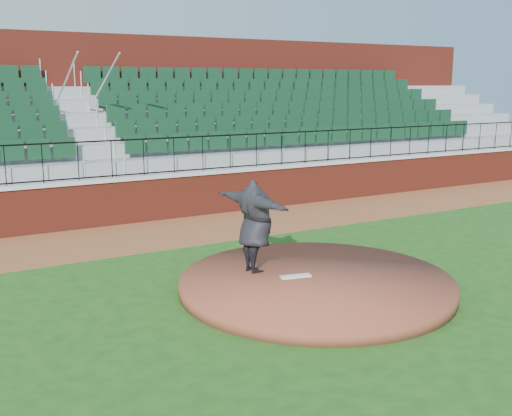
# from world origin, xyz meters

# --- Properties ---
(ground) EXTENTS (90.00, 90.00, 0.00)m
(ground) POSITION_xyz_m (0.00, 0.00, 0.00)
(ground) COLOR #1D4B15
(ground) RESTS_ON ground
(warning_track) EXTENTS (34.00, 3.20, 0.01)m
(warning_track) POSITION_xyz_m (0.00, 5.40, 0.01)
(warning_track) COLOR brown
(warning_track) RESTS_ON ground
(field_wall) EXTENTS (34.00, 0.35, 1.20)m
(field_wall) POSITION_xyz_m (0.00, 7.00, 0.60)
(field_wall) COLOR maroon
(field_wall) RESTS_ON ground
(wall_cap) EXTENTS (34.00, 0.45, 0.10)m
(wall_cap) POSITION_xyz_m (0.00, 7.00, 1.25)
(wall_cap) COLOR #B7B7B7
(wall_cap) RESTS_ON field_wall
(wall_railing) EXTENTS (34.00, 0.05, 1.00)m
(wall_railing) POSITION_xyz_m (0.00, 7.00, 1.80)
(wall_railing) COLOR black
(wall_railing) RESTS_ON wall_cap
(seating_stands) EXTENTS (34.00, 5.10, 4.60)m
(seating_stands) POSITION_xyz_m (0.00, 9.72, 2.30)
(seating_stands) COLOR gray
(seating_stands) RESTS_ON ground
(concourse_wall) EXTENTS (34.00, 0.50, 5.50)m
(concourse_wall) POSITION_xyz_m (0.00, 12.52, 2.75)
(concourse_wall) COLOR maroon
(concourse_wall) RESTS_ON ground
(pitchers_mound) EXTENTS (5.11, 5.11, 0.25)m
(pitchers_mound) POSITION_xyz_m (0.32, -0.21, 0.12)
(pitchers_mound) COLOR brown
(pitchers_mound) RESTS_ON ground
(pitching_rubber) EXTENTS (0.60, 0.27, 0.04)m
(pitching_rubber) POSITION_xyz_m (-0.01, -0.02, 0.27)
(pitching_rubber) COLOR silver
(pitching_rubber) RESTS_ON pitchers_mound
(pitcher) EXTENTS (0.80, 2.25, 1.79)m
(pitcher) POSITION_xyz_m (-0.50, 0.68, 1.15)
(pitcher) COLOR black
(pitcher) RESTS_ON pitchers_mound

